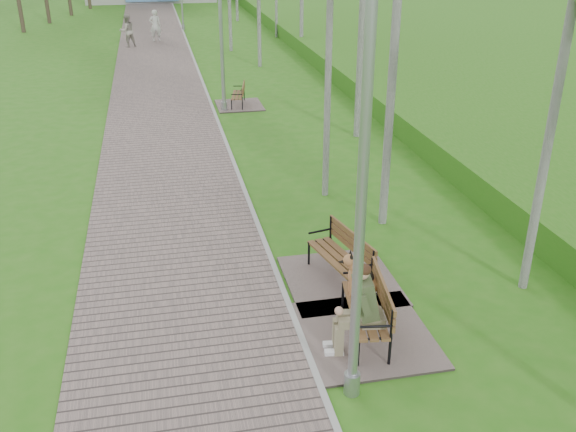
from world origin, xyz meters
name	(u,v)px	position (x,y,z in m)	size (l,w,h in m)	color
walkway	(158,83)	(-1.75, 21.50, 0.02)	(3.50, 67.00, 0.04)	#675853
kerb	(202,81)	(0.00, 21.50, 0.03)	(0.10, 67.00, 0.05)	#999993
embankment	(494,76)	(12.00, 20.00, 0.00)	(14.00, 70.00, 1.60)	#447B23
bench_main	(363,312)	(0.91, 3.49, 0.48)	(1.96, 2.17, 1.71)	#675853
bench_second	(339,271)	(1.04, 5.20, 0.22)	(1.91, 2.12, 1.17)	#675853
bench_third	(238,101)	(0.92, 17.44, 0.17)	(1.56, 1.73, 0.96)	#675853
lamp_post_near	(361,216)	(0.39, 2.31, 2.66)	(0.22, 0.22, 5.70)	#979A9F
lamp_post_second	(221,34)	(0.37, 16.92, 2.54)	(0.21, 0.21, 5.43)	#979A9F
pedestrian_near	(155,26)	(-1.58, 31.29, 0.82)	(0.60, 0.39, 1.64)	silver
pedestrian_far	(127,31)	(-2.99, 29.79, 0.82)	(0.80, 0.62, 1.64)	gray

